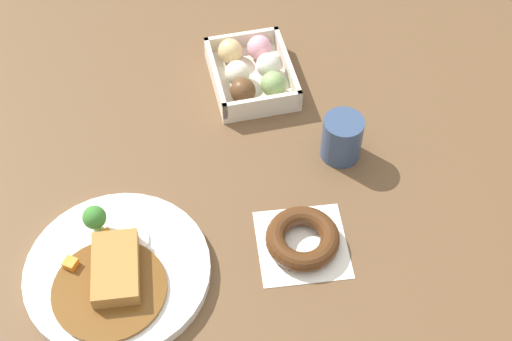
{
  "coord_description": "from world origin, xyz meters",
  "views": [
    {
      "loc": [
        0.67,
        -0.08,
        0.88
      ],
      "look_at": [
        0.02,
        0.07,
        0.03
      ],
      "focal_mm": 50.05,
      "sensor_mm": 36.0,
      "label": 1
    }
  ],
  "objects_px": {
    "curry_plate": "(116,271)",
    "chocolate_ring_donut": "(303,239)",
    "donut_box": "(252,72)",
    "coffee_mug": "(342,138)"
  },
  "relations": [
    {
      "from": "donut_box",
      "to": "coffee_mug",
      "type": "relative_size",
      "value": 2.22
    },
    {
      "from": "curry_plate",
      "to": "chocolate_ring_donut",
      "type": "bearing_deg",
      "value": 88.24
    },
    {
      "from": "curry_plate",
      "to": "donut_box",
      "type": "distance_m",
      "value": 0.43
    },
    {
      "from": "curry_plate",
      "to": "coffee_mug",
      "type": "distance_m",
      "value": 0.4
    },
    {
      "from": "curry_plate",
      "to": "donut_box",
      "type": "bearing_deg",
      "value": 141.01
    },
    {
      "from": "chocolate_ring_donut",
      "to": "coffee_mug",
      "type": "height_order",
      "value": "coffee_mug"
    },
    {
      "from": "donut_box",
      "to": "curry_plate",
      "type": "bearing_deg",
      "value": -38.99
    },
    {
      "from": "curry_plate",
      "to": "chocolate_ring_donut",
      "type": "height_order",
      "value": "curry_plate"
    },
    {
      "from": "curry_plate",
      "to": "chocolate_ring_donut",
      "type": "relative_size",
      "value": 1.83
    },
    {
      "from": "chocolate_ring_donut",
      "to": "curry_plate",
      "type": "bearing_deg",
      "value": -91.76
    }
  ]
}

